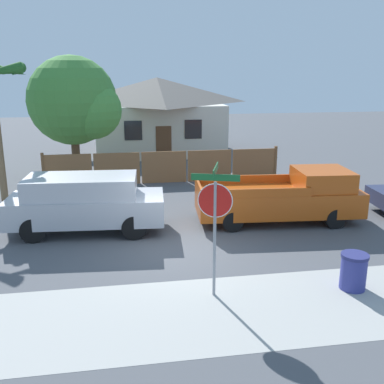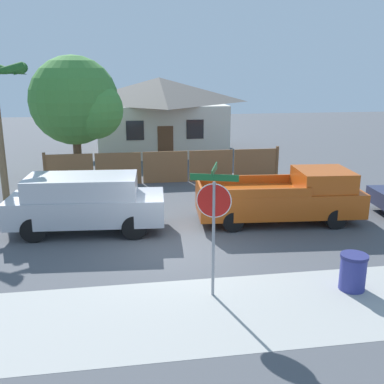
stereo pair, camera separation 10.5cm
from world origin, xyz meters
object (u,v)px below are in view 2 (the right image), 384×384
Objects in this scene: orange_pickup at (286,197)px; stop_sign at (214,209)px; house at (160,113)px; trash_bin at (353,272)px; oak_tree at (78,103)px; red_suv at (86,202)px.

stop_sign reaches higher than orange_pickup.
house is 9.20× the size of trash_bin.
house reaches higher than orange_pickup.
oak_tree reaches higher than stop_sign.
trash_bin is at bearing -87.51° from orange_pickup.
oak_tree is at bearing 99.68° from red_suv.
red_suv is at bearing 142.27° from trash_bin.
red_suv is at bearing -84.71° from oak_tree.
trash_bin is at bearing 13.91° from stop_sign.
house is 20.37m from trash_bin.
red_suv is (0.73, -7.91, -2.60)m from oak_tree.
stop_sign reaches higher than trash_bin.
oak_tree reaches higher than trash_bin.
stop_sign is at bearing -72.83° from oak_tree.
house is 1.44× the size of orange_pickup.
red_suv reaches higher than trash_bin.
trash_bin is at bearing -60.62° from oak_tree.
house is 2.66× the size of stop_sign.
house is 19.83m from stop_sign.
house is 15.49m from red_suv.
stop_sign is at bearing -121.93° from orange_pickup.
oak_tree is 6.45× the size of trash_bin.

